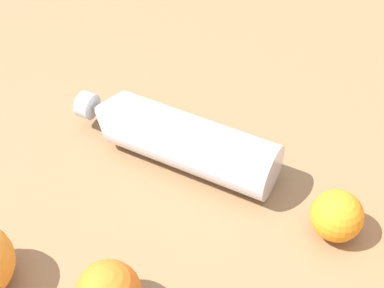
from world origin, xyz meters
name	(u,v)px	position (x,y,z in m)	size (l,w,h in m)	color
ground_plane	(175,141)	(0.00, 0.00, 0.00)	(2.40, 2.40, 0.00)	olive
water_bottle	(176,138)	(0.00, -0.03, 0.04)	(0.27, 0.20, 0.07)	silver
orange_3	(337,216)	(0.18, -0.16, 0.03)	(0.06, 0.06, 0.06)	orange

